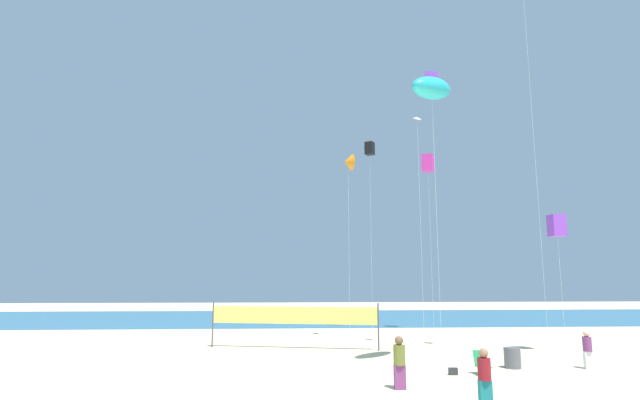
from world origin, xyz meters
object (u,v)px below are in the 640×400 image
trash_barrel (512,358)px  kite_cyan_inflatable (432,88)px  folding_beach_chair (482,362)px  kite_orange_delta (348,162)px  beachgoer_olive_shirt (399,361)px  kite_black_box (370,149)px  beach_handbag (453,371)px  volleyball_net (293,317)px  beachgoer_maroon_shirt (485,375)px  kite_violet_box (557,226)px  kite_white_diamond (418,127)px  kite_magenta_box (428,163)px  beachgoer_plum_shirt (587,348)px

trash_barrel → kite_cyan_inflatable: size_ratio=0.06×
trash_barrel → folding_beach_chair: bearing=-145.2°
kite_orange_delta → kite_cyan_inflatable: kite_cyan_inflatable is taller
beachgoer_olive_shirt → kite_black_box: size_ratio=0.13×
beach_handbag → kite_orange_delta: (-2.79, 10.40, 10.74)m
volleyball_net → beach_handbag: bearing=-50.1°
kite_orange_delta → beach_handbag: bearing=-75.0°
beachgoer_maroon_shirt → kite_orange_delta: (-2.18, 15.14, 9.99)m
kite_orange_delta → kite_cyan_inflatable: size_ratio=0.90×
volleyball_net → kite_violet_box: 14.46m
kite_black_box → volleyball_net: bearing=-123.6°
kite_violet_box → kite_white_diamond: 8.86m
volleyball_net → kite_black_box: 15.42m
folding_beach_chair → kite_magenta_box: kite_magenta_box is taller
beachgoer_plum_shirt → kite_white_diamond: bearing=-108.8°
beachgoer_maroon_shirt → volleyball_net: size_ratio=0.19×
volleyball_net → beach_handbag: 9.71m
beach_handbag → kite_black_box: size_ratio=0.02×
kite_orange_delta → kite_magenta_box: kite_magenta_box is taller
beachgoer_maroon_shirt → beach_handbag: 4.83m
beachgoer_maroon_shirt → kite_orange_delta: kite_orange_delta is taller
kite_white_diamond → kite_orange_delta: bearing=130.9°
volleyball_net → folding_beach_chair: bearing=-45.2°
folding_beach_chair → beach_handbag: (-1.15, -0.00, -0.33)m
beachgoer_maroon_shirt → kite_white_diamond: size_ratio=0.13×
beachgoer_olive_shirt → beach_handbag: 3.58m
beachgoer_plum_shirt → kite_magenta_box: bearing=-142.7°
folding_beach_chair → kite_violet_box: (6.13, 4.82, 5.88)m
kite_orange_delta → kite_cyan_inflatable: (2.62, -9.60, 1.08)m
kite_violet_box → kite_black_box: (-7.81, 11.00, 6.89)m
beachgoer_olive_shirt → kite_black_box: bearing=110.0°
volleyball_net → kite_magenta_box: 15.95m
kite_black_box → kite_magenta_box: kite_black_box is taller
beachgoer_maroon_shirt → kite_cyan_inflatable: kite_cyan_inflatable is taller
beachgoer_olive_shirt → kite_orange_delta: 16.17m
beach_handbag → kite_orange_delta: kite_orange_delta is taller
beachgoer_olive_shirt → beach_handbag: beachgoer_olive_shirt is taller
beachgoer_olive_shirt → beach_handbag: bearing=68.5°
folding_beach_chair → kite_orange_delta: bearing=151.8°
volleyball_net → kite_white_diamond: 12.42m
kite_orange_delta → kite_cyan_inflatable: bearing=-74.8°
kite_magenta_box → kite_violet_box: bearing=-69.4°
kite_cyan_inflatable → beach_handbag: bearing=-77.8°
beach_handbag → kite_white_diamond: (0.65, 6.43, 11.86)m
beachgoer_plum_shirt → kite_orange_delta: 16.39m
beachgoer_olive_shirt → folding_beach_chair: (3.74, 2.34, -0.46)m
beachgoer_maroon_shirt → volleyball_net: volleyball_net is taller
beach_handbag → kite_violet_box: bearing=33.5°
kite_white_diamond → kite_magenta_box: bearing=70.7°
beach_handbag → beachgoer_olive_shirt: bearing=-138.0°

